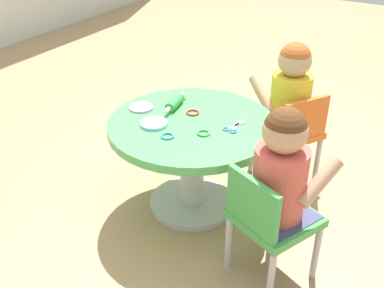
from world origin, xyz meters
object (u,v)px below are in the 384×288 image
craft_table (192,146)px  child_chair_left (269,219)px  craft_scissors (233,128)px  rolling_pin (175,102)px  seated_child_right (291,90)px  seated_child_left (282,169)px  child_chair_right (291,132)px

craft_table → child_chair_left: (-0.27, -0.52, -0.05)m
child_chair_left → craft_scissors: 0.48m
rolling_pin → child_chair_left: bearing=-118.3°
craft_table → seated_child_right: seated_child_right is taller
seated_child_left → seated_child_right: bearing=17.5°
child_chair_left → seated_child_right: size_ratio=1.05×
seated_child_left → craft_scissors: seated_child_left is taller
child_chair_left → craft_scissors: bearing=46.4°
craft_table → child_chair_right: size_ratio=1.50×
craft_table → craft_scissors: (0.04, -0.20, 0.13)m
child_chair_right → seated_child_right: size_ratio=1.05×
rolling_pin → seated_child_left: bearing=-115.3°
seated_child_right → craft_scissors: (-0.46, 0.11, -0.04)m
craft_scissors → craft_table: bearing=100.7°
child_chair_right → craft_scissors: 0.50m
child_chair_right → craft_scissors: size_ratio=3.89×
craft_table → child_chair_left: bearing=-117.4°
seated_child_right → craft_scissors: seated_child_right is taller
rolling_pin → seated_child_right: bearing=-49.0°
craft_table → child_chair_right: bearing=-35.5°
child_chair_left → seated_child_right: bearing=15.6°
child_chair_right → rolling_pin: 0.66m
child_chair_left → seated_child_right: (0.76, 0.21, 0.23)m
seated_child_right → rolling_pin: bearing=131.0°
seated_child_left → child_chair_right: seated_child_left is taller
craft_scissors → seated_child_left: bearing=-128.6°
craft_table → rolling_pin: rolling_pin is taller
rolling_pin → craft_scissors: bearing=-99.2°
seated_child_left → rolling_pin: size_ratio=2.22×
child_chair_right → rolling_pin: bearing=127.5°
child_chair_left → rolling_pin: (0.36, 0.67, 0.21)m
seated_child_left → seated_child_right: (0.73, 0.23, 0.00)m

